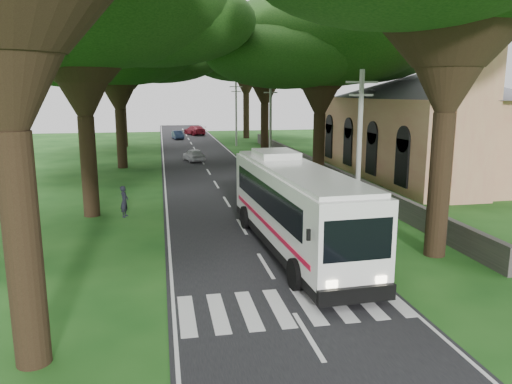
% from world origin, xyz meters
% --- Properties ---
extents(ground, '(140.00, 140.00, 0.00)m').
position_xyz_m(ground, '(0.00, 0.00, 0.00)').
color(ground, '#134012').
rests_on(ground, ground).
extents(road, '(8.00, 120.00, 0.04)m').
position_xyz_m(road, '(0.00, 25.00, 0.01)').
color(road, black).
rests_on(road, ground).
extents(crosswalk, '(8.00, 3.00, 0.01)m').
position_xyz_m(crosswalk, '(0.00, -2.00, 0.00)').
color(crosswalk, silver).
rests_on(crosswalk, ground).
extents(property_wall, '(0.35, 50.00, 1.20)m').
position_xyz_m(property_wall, '(9.00, 24.00, 0.60)').
color(property_wall, '#383533').
rests_on(property_wall, ground).
extents(church, '(14.00, 24.00, 11.60)m').
position_xyz_m(church, '(17.86, 21.55, 4.91)').
color(church, tan).
rests_on(church, ground).
extents(pole_near, '(1.60, 0.24, 8.00)m').
position_xyz_m(pole_near, '(5.50, 6.00, 4.18)').
color(pole_near, gray).
rests_on(pole_near, ground).
extents(pole_mid, '(1.60, 0.24, 8.00)m').
position_xyz_m(pole_mid, '(5.50, 26.00, 4.18)').
color(pole_mid, gray).
rests_on(pole_mid, ground).
extents(pole_far, '(1.60, 0.24, 8.00)m').
position_xyz_m(pole_far, '(5.50, 46.00, 4.18)').
color(pole_far, gray).
rests_on(pole_far, ground).
extents(tree_l_mida, '(16.28, 16.28, 14.89)m').
position_xyz_m(tree_l_mida, '(-8.00, 12.00, 11.37)').
color(tree_l_mida, black).
rests_on(tree_l_mida, ground).
extents(tree_l_midb, '(16.09, 16.09, 14.13)m').
position_xyz_m(tree_l_midb, '(-7.50, 30.00, 10.65)').
color(tree_l_midb, black).
rests_on(tree_l_midb, ground).
extents(tree_l_far, '(13.94, 13.94, 15.54)m').
position_xyz_m(tree_l_far, '(-8.50, 48.00, 12.43)').
color(tree_l_far, black).
rests_on(tree_l_far, ground).
extents(tree_r_mida, '(16.30, 16.30, 14.09)m').
position_xyz_m(tree_r_mida, '(8.00, 20.00, 10.58)').
color(tree_r_mida, black).
rests_on(tree_r_mida, ground).
extents(tree_r_midb, '(15.01, 15.01, 14.39)m').
position_xyz_m(tree_r_midb, '(7.50, 38.00, 11.11)').
color(tree_r_midb, black).
rests_on(tree_r_midb, ground).
extents(tree_r_far, '(16.38, 16.38, 16.64)m').
position_xyz_m(tree_r_far, '(8.50, 56.00, 13.07)').
color(tree_r_far, black).
rests_on(tree_r_far, ground).
extents(coach_bus, '(3.49, 12.95, 3.79)m').
position_xyz_m(coach_bus, '(1.69, 3.81, 2.04)').
color(coach_bus, white).
rests_on(coach_bus, ground).
extents(distant_car_a, '(2.26, 3.93, 1.26)m').
position_xyz_m(distant_car_a, '(-0.80, 32.89, 0.66)').
color(distant_car_a, '#B0B0B5').
rests_on(distant_car_a, road).
extents(distant_car_b, '(1.75, 3.79, 1.20)m').
position_xyz_m(distant_car_b, '(-1.52, 56.08, 0.63)').
color(distant_car_b, navy).
rests_on(distant_car_b, road).
extents(distant_car_c, '(3.57, 5.48, 1.48)m').
position_xyz_m(distant_car_c, '(1.36, 62.46, 0.77)').
color(distant_car_c, maroon).
rests_on(distant_car_c, road).
extents(pedestrian, '(0.58, 0.74, 1.78)m').
position_xyz_m(pedestrian, '(-6.13, 11.39, 0.89)').
color(pedestrian, black).
rests_on(pedestrian, ground).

